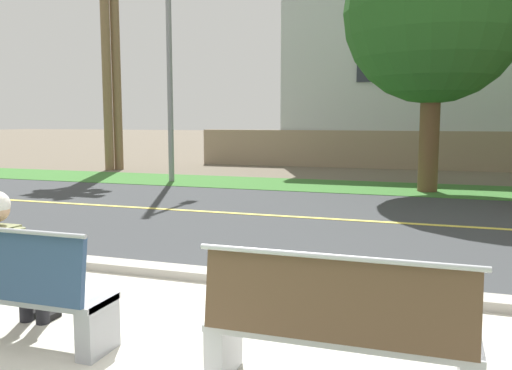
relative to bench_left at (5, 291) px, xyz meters
name	(u,v)px	position (x,y,z in m)	size (l,w,h in m)	color
ground_plane	(338,207)	(1.34, 7.82, -0.45)	(140.00, 140.00, 0.00)	#665B4C
sidewalk_pavement	(168,356)	(1.34, 0.22, -0.45)	(44.00, 3.60, 0.01)	beige
curb_edge	(250,279)	(1.34, 2.17, -0.40)	(44.00, 0.30, 0.11)	#ADA89E
street_asphalt	(324,219)	(1.34, 6.32, -0.45)	(52.00, 8.00, 0.01)	#383A3D
road_centre_line	(324,218)	(1.34, 6.32, -0.44)	(48.00, 0.14, 0.01)	#E0CC4C
far_verge_grass	(360,187)	(1.34, 11.17, -0.45)	(48.00, 2.80, 0.02)	#38702D
bench_left	(5,291)	(0.00, 0.00, 0.00)	(1.78, 0.48, 1.01)	#9EA0A8
bench_right	(337,332)	(2.69, 0.00, 0.00)	(1.78, 0.48, 1.01)	silver
seated_person_olive	(8,258)	(-0.12, 0.17, 0.22)	(0.52, 0.68, 1.25)	black
streetlamp	(172,32)	(-4.09, 10.96, 3.85)	(0.24, 2.10, 7.58)	gray
garden_wall	(365,149)	(0.73, 17.07, 0.25)	(13.00, 0.36, 1.40)	gray
house_across_street	(453,69)	(3.76, 20.27, 3.38)	(13.67, 6.91, 7.57)	#B7BCC1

